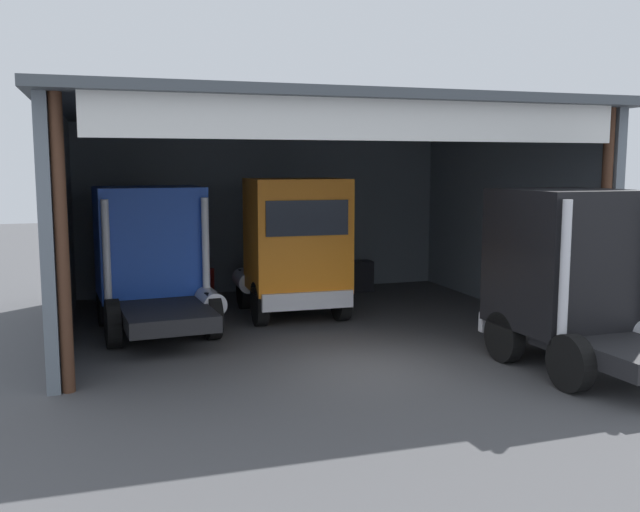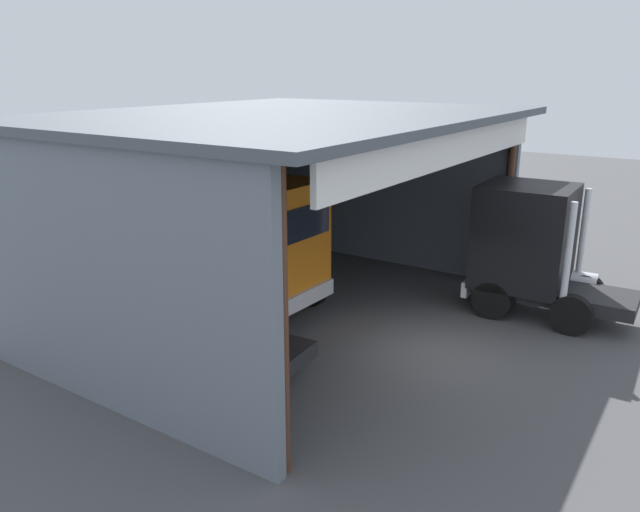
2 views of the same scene
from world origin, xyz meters
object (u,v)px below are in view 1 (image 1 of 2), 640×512
object	(u,v)px
truck_blue_center_right_bay	(153,255)
truck_black_left_bay	(569,274)
truck_orange_yard_outside	(293,246)
oil_drum	(205,284)
tool_cart	(358,276)

from	to	relation	value
truck_blue_center_right_bay	truck_black_left_bay	size ratio (longest dim) A/B	1.13
truck_orange_yard_outside	oil_drum	xyz separation A→B (m)	(-1.92, 3.39, -1.49)
truck_black_left_bay	truck_blue_center_right_bay	bearing A→B (deg)	140.81
oil_drum	tool_cart	bearing A→B (deg)	-1.90
truck_blue_center_right_bay	truck_orange_yard_outside	xyz separation A→B (m)	(3.71, 0.14, 0.08)
truck_orange_yard_outside	tool_cart	bearing A→B (deg)	-132.57
truck_orange_yard_outside	truck_black_left_bay	xyz separation A→B (m)	(4.16, -6.13, -0.03)
truck_blue_center_right_bay	truck_black_left_bay	xyz separation A→B (m)	(7.87, -5.98, 0.06)
truck_blue_center_right_bay	oil_drum	bearing A→B (deg)	58.99
truck_black_left_bay	oil_drum	world-z (taller)	truck_black_left_bay
truck_blue_center_right_bay	tool_cart	size ratio (longest dim) A/B	5.07
oil_drum	tool_cart	world-z (taller)	tool_cart
truck_orange_yard_outside	oil_drum	world-z (taller)	truck_orange_yard_outside
truck_black_left_bay	truck_orange_yard_outside	bearing A→B (deg)	122.21
truck_blue_center_right_bay	truck_orange_yard_outside	distance (m)	3.72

